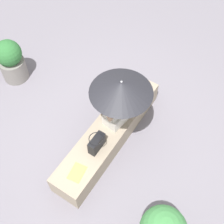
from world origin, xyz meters
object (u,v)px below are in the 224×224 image
at_px(planter_near, 11,61).
at_px(magazine, 77,172).
at_px(person_seated, 115,107).
at_px(handbag_black, 97,143).
at_px(parasol, 121,87).
at_px(tote_bag_canvas, 130,95).

bearing_deg(planter_near, magazine, 64.60).
distance_m(person_seated, planter_near, 2.40).
bearing_deg(handbag_black, magazine, -1.16).
bearing_deg(person_seated, parasol, 133.00).
distance_m(person_seated, parasol, 0.47).
bearing_deg(parasol, magazine, -2.37).
relative_size(parasol, handbag_black, 3.17).
height_order(parasol, handbag_black, parasol).
bearing_deg(planter_near, parasol, 89.55).
relative_size(person_seated, magazine, 3.21).
xyz_separation_m(person_seated, magazine, (1.06, 0.01, -0.38)).
distance_m(person_seated, handbag_black, 0.61).
bearing_deg(parasol, person_seated, -47.00).
xyz_separation_m(person_seated, planter_near, (-0.07, -2.38, -0.34)).
distance_m(handbag_black, tote_bag_canvas, 1.06).
relative_size(tote_bag_canvas, planter_near, 0.33).
bearing_deg(person_seated, planter_near, -91.76).
distance_m(tote_bag_canvas, magazine, 1.57).
height_order(magazine, planter_near, planter_near).
bearing_deg(magazine, tote_bag_canvas, 173.13).
height_order(handbag_black, planter_near, planter_near).
distance_m(tote_bag_canvas, planter_near, 2.39).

